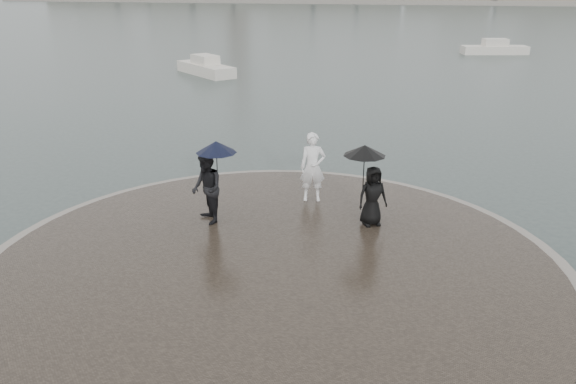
# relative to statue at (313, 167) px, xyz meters

# --- Properties ---
(ground) EXTENTS (400.00, 400.00, 0.00)m
(ground) POSITION_rel_statue_xyz_m (-0.08, -7.19, -1.29)
(ground) COLOR #2B3835
(ground) RESTS_ON ground
(kerb_ring) EXTENTS (12.50, 12.50, 0.32)m
(kerb_ring) POSITION_rel_statue_xyz_m (-0.08, -3.69, -1.13)
(kerb_ring) COLOR gray
(kerb_ring) RESTS_ON ground
(quay_tip) EXTENTS (11.90, 11.90, 0.36)m
(quay_tip) POSITION_rel_statue_xyz_m (-0.08, -3.69, -1.11)
(quay_tip) COLOR #2D261E
(quay_tip) RESTS_ON ground
(statue) EXTENTS (0.77, 0.60, 1.85)m
(statue) POSITION_rel_statue_xyz_m (0.00, 0.00, 0.00)
(statue) COLOR white
(statue) RESTS_ON quay_tip
(visitor_left) EXTENTS (1.26, 1.13, 2.04)m
(visitor_left) POSITION_rel_statue_xyz_m (-2.12, -2.06, 0.17)
(visitor_left) COLOR black
(visitor_left) RESTS_ON quay_tip
(visitor_right) EXTENTS (1.18, 1.01, 1.95)m
(visitor_right) POSITION_rel_statue_xyz_m (1.63, -1.21, 0.19)
(visitor_right) COLOR black
(visitor_right) RESTS_ON quay_tip
(boats) EXTENTS (39.93, 20.44, 1.50)m
(boats) POSITION_rel_statue_xyz_m (6.72, 29.26, -0.91)
(boats) COLOR silver
(boats) RESTS_ON ground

